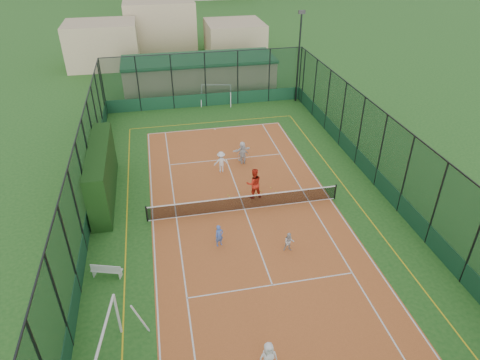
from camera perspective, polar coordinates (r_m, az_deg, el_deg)
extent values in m
plane|color=#1E551D|center=(25.97, 0.61, -3.94)|extent=(300.00, 300.00, 0.00)
cube|color=#A35024|center=(25.97, 0.61, -3.93)|extent=(11.17, 23.97, 0.01)
cube|color=black|center=(27.66, -17.92, 0.92)|extent=(1.15, 7.69, 3.36)
imported|color=white|center=(17.69, 3.77, -22.57)|extent=(0.77, 0.52, 1.54)
imported|color=#4C75D9|center=(22.97, -2.79, -7.42)|extent=(0.55, 0.45, 1.28)
imported|color=silver|center=(22.81, 6.56, -8.22)|extent=(0.62, 0.52, 1.12)
imported|color=white|center=(29.40, -2.53, 2.43)|extent=(1.00, 0.59, 1.53)
imported|color=silver|center=(30.40, 0.44, 3.32)|extent=(0.81, 0.38, 1.36)
imported|color=white|center=(30.82, 0.31, 3.87)|extent=(1.43, 0.75, 1.47)
imported|color=red|center=(26.53, 1.87, -0.45)|extent=(1.01, 0.80, 2.02)
sphere|color=#CCE033|center=(27.20, -1.60, -2.01)|extent=(0.07, 0.07, 0.07)
sphere|color=#CCE033|center=(27.03, -1.42, -2.24)|extent=(0.07, 0.07, 0.07)
sphere|color=#CCE033|center=(27.60, 4.82, -1.57)|extent=(0.07, 0.07, 0.07)
sphere|color=#CCE033|center=(27.96, 4.13, -1.06)|extent=(0.07, 0.07, 0.07)
sphere|color=#CCE033|center=(27.62, 2.83, -1.46)|extent=(0.07, 0.07, 0.07)
sphere|color=#CCE033|center=(27.50, -0.04, -1.58)|extent=(0.07, 0.07, 0.07)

